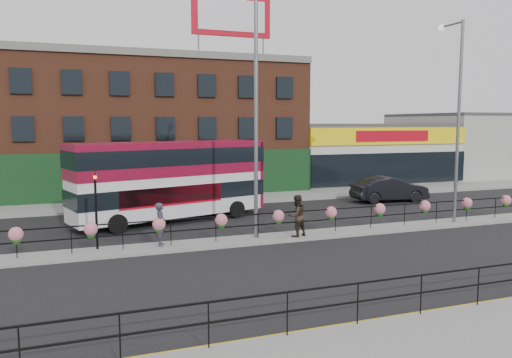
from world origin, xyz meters
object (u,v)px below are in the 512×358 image
object	(u,v)px
lamp_column_west	(254,90)
lamp_column_east	(456,104)
pedestrian_b	(297,216)
double_decker_bus	(171,173)
pedestrian_a	(161,224)
car	(389,189)

from	to	relation	value
lamp_column_west	lamp_column_east	size ratio (longest dim) A/B	1.08
pedestrian_b	lamp_column_east	bearing A→B (deg)	167.14
double_decker_bus	pedestrian_b	size ratio (longest dim) A/B	5.70
pedestrian_a	lamp_column_east	bearing A→B (deg)	-76.75
lamp_column_west	lamp_column_east	world-z (taller)	lamp_column_west
pedestrian_b	lamp_column_east	world-z (taller)	lamp_column_east
double_decker_bus	pedestrian_b	world-z (taller)	double_decker_bus
car	pedestrian_a	bearing A→B (deg)	120.03
pedestrian_b	pedestrian_a	bearing A→B (deg)	-19.87
double_decker_bus	lamp_column_east	world-z (taller)	lamp_column_east
double_decker_bus	pedestrian_a	bearing A→B (deg)	-105.15
pedestrian_b	lamp_column_west	size ratio (longest dim) A/B	0.17
car	pedestrian_b	size ratio (longest dim) A/B	2.76
pedestrian_b	double_decker_bus	bearing A→B (deg)	-69.48
pedestrian_a	pedestrian_b	distance (m)	6.19
car	pedestrian_b	world-z (taller)	pedestrian_b
double_decker_bus	pedestrian_a	distance (m)	6.24
car	double_decker_bus	bearing A→B (deg)	102.44
lamp_column_east	lamp_column_west	bearing A→B (deg)	178.46
double_decker_bus	lamp_column_west	distance (m)	7.43
car	pedestrian_b	distance (m)	13.40
pedestrian_a	double_decker_bus	bearing A→B (deg)	-1.99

